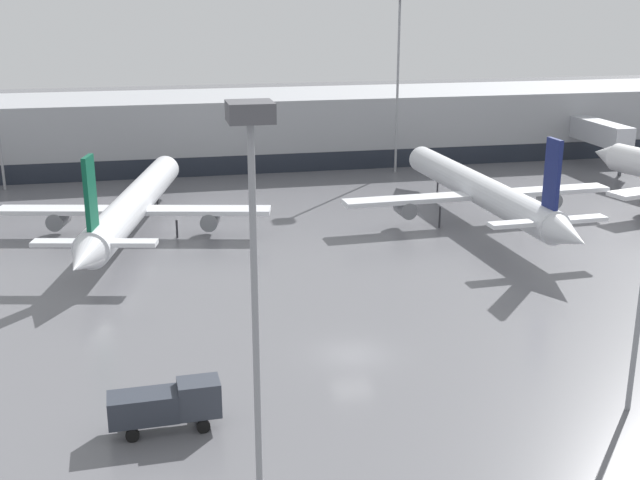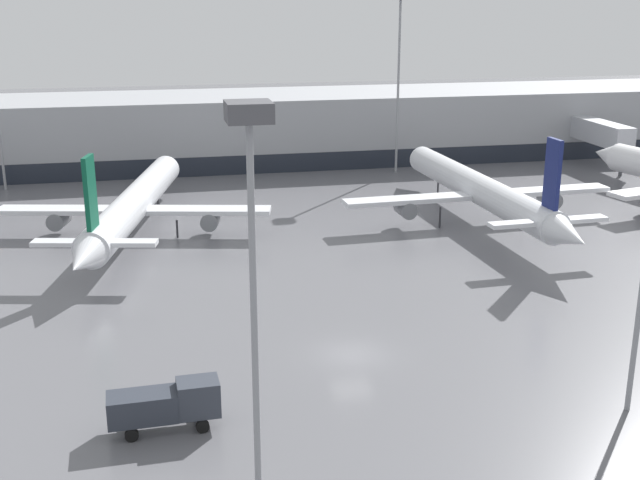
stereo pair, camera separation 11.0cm
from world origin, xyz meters
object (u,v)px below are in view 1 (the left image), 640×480
(service_truck_0, at_px, (167,403))
(apron_light_mast_1, at_px, (252,194))
(parked_jet_2, at_px, (133,205))
(apron_light_mast_2, at_px, (399,36))
(parked_jet_0, at_px, (480,190))

(service_truck_0, distance_m, apron_light_mast_1, 14.71)
(parked_jet_2, distance_m, apron_light_mast_2, 41.30)
(service_truck_0, height_order, apron_light_mast_2, apron_light_mast_2)
(parked_jet_0, height_order, apron_light_mast_1, apron_light_mast_1)
(parked_jet_0, xyz_separation_m, apron_light_mast_2, (-0.98, 24.36, 13.51))
(service_truck_0, xyz_separation_m, apron_light_mast_2, (30.36, 58.06, 15.36))
(parked_jet_2, distance_m, service_truck_0, 36.33)
(apron_light_mast_1, bearing_deg, apron_light_mast_2, 67.73)
(apron_light_mast_1, xyz_separation_m, apron_light_mast_2, (26.52, 64.75, 2.83))
(parked_jet_2, xyz_separation_m, apron_light_mast_2, (32.22, 21.80, 13.87))
(service_truck_0, distance_m, apron_light_mast_2, 67.29)
(parked_jet_0, relative_size, apron_light_mast_1, 2.13)
(apron_light_mast_2, bearing_deg, service_truck_0, -117.60)
(apron_light_mast_1, relative_size, apron_light_mast_2, 0.81)
(parked_jet_0, xyz_separation_m, parked_jet_2, (-33.20, 2.56, -0.35))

